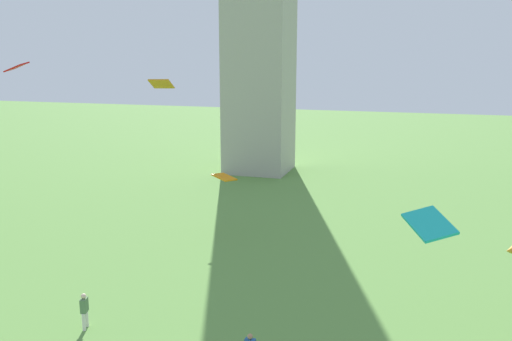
% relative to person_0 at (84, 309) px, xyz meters
% --- Properties ---
extents(person_0, '(0.37, 0.52, 1.73)m').
position_rel_person_0_xyz_m(person_0, '(0.00, 0.00, 0.00)').
color(person_0, silver).
rests_on(person_0, ground_plane).
extents(kite_flying_0, '(1.93, 1.76, 0.35)m').
position_rel_person_0_xyz_m(kite_flying_0, '(1.48, 14.52, 3.10)').
color(kite_flying_0, orange).
extents(kite_flying_1, '(1.46, 0.89, 0.64)m').
position_rel_person_0_xyz_m(kite_flying_1, '(-1.40, 11.22, 9.61)').
color(kite_flying_1, orange).
extents(kite_flying_2, '(1.63, 1.75, 0.67)m').
position_rel_person_0_xyz_m(kite_flying_2, '(14.55, -3.53, 6.54)').
color(kite_flying_2, '#19B6AF').
extents(kite_flying_3, '(0.99, 0.69, 0.48)m').
position_rel_person_0_xyz_m(kite_flying_3, '(-3.41, 1.05, 10.83)').
color(kite_flying_3, red).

